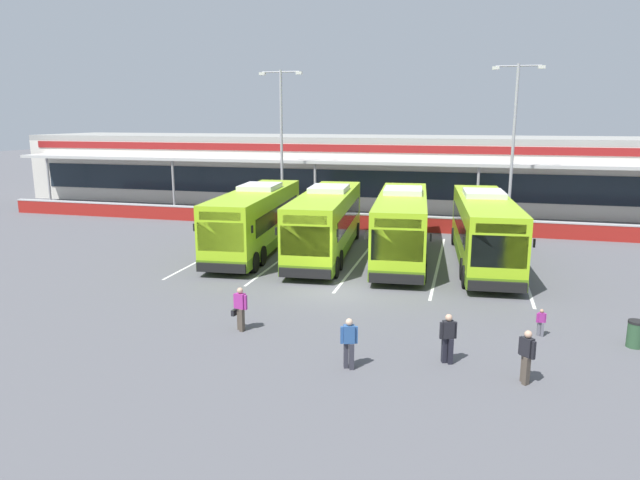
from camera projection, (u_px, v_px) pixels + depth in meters
name	position (u px, v px, depth m)	size (l,w,h in m)	color
ground_plane	(336.00, 290.00, 25.64)	(200.00, 200.00, 0.00)	#56565B
terminal_building	(405.00, 171.00, 50.45)	(70.00, 13.00, 6.00)	beige
red_barrier_wall	(384.00, 222.00, 39.23)	(60.00, 0.40, 1.10)	maroon
coach_bus_leftmost	(256.00, 220.00, 32.89)	(3.74, 12.32, 3.78)	#9ED11E
coach_bus_left_centre	(326.00, 223.00, 31.96)	(3.74, 12.32, 3.78)	#9ED11E
coach_bus_centre	(402.00, 226.00, 31.07)	(3.74, 12.32, 3.78)	#9ED11E
coach_bus_right_centre	(484.00, 231.00, 29.89)	(3.74, 12.32, 3.78)	#9ED11E
bay_stripe_far_west	(220.00, 250.00, 33.39)	(0.14, 13.00, 0.01)	silver
bay_stripe_west	(288.00, 254.00, 32.35)	(0.14, 13.00, 0.01)	silver
bay_stripe_mid_west	(361.00, 259.00, 31.31)	(0.14, 13.00, 0.01)	silver
bay_stripe_centre	(438.00, 264.00, 30.27)	(0.14, 13.00, 0.01)	silver
bay_stripe_mid_east	(522.00, 269.00, 29.23)	(0.14, 13.00, 0.01)	silver
pedestrian_with_handbag	(240.00, 308.00, 20.62)	(0.64, 0.40, 1.62)	#4C4238
pedestrian_in_dark_coat	(448.00, 337.00, 17.84)	(0.53, 0.33, 1.62)	black
pedestrian_child	(541.00, 322.00, 20.12)	(0.33, 0.18, 1.00)	slate
pedestrian_near_bin	(527.00, 355.00, 16.48)	(0.45, 0.44, 1.62)	#4C4238
pedestrian_approaching_bus	(349.00, 342.00, 17.45)	(0.54, 0.31, 1.62)	#33333D
lamp_post_west	(281.00, 136.00, 42.29)	(3.24, 0.28, 11.00)	#9E9EA3
lamp_post_centre	(514.00, 138.00, 37.49)	(3.24, 0.28, 11.00)	#9E9EA3
litter_bin	(635.00, 334.00, 19.18)	(0.54, 0.54, 0.93)	#2D5133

